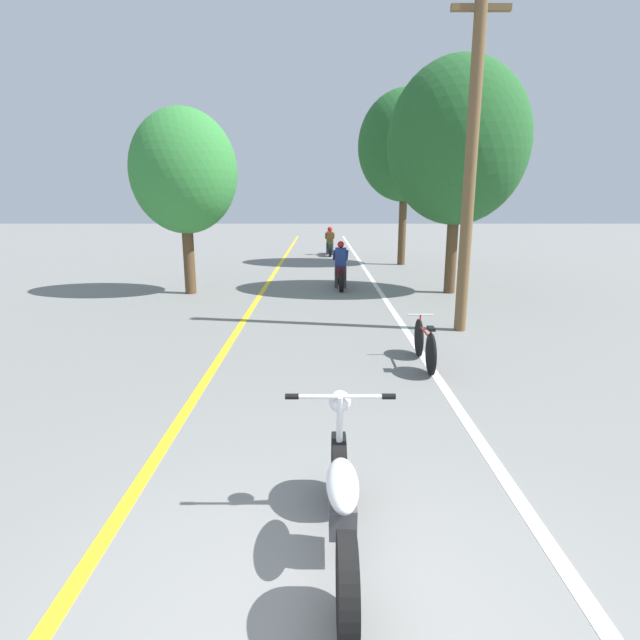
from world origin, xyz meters
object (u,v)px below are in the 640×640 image
(roadside_tree_right_near, at_px, (456,143))
(bicycle_parked, at_px, (423,344))
(roadside_tree_right_far, at_px, (403,146))
(motorcycle_rider_far, at_px, (328,244))
(utility_pole, at_px, (469,160))
(motorcycle_foreground, at_px, (340,504))
(motorcycle_rider_lead, at_px, (339,271))
(roadside_tree_left, at_px, (182,172))

(roadside_tree_right_near, distance_m, bicycle_parked, 8.04)
(roadside_tree_right_near, relative_size, bicycle_parked, 4.01)
(roadside_tree_right_far, distance_m, motorcycle_rider_far, 6.54)
(roadside_tree_right_near, bearing_deg, roadside_tree_right_far, 92.94)
(utility_pole, bearing_deg, roadside_tree_right_far, 87.24)
(motorcycle_rider_far, bearing_deg, roadside_tree_right_far, -52.85)
(motorcycle_foreground, bearing_deg, motorcycle_rider_lead, 87.76)
(motorcycle_foreground, xyz_separation_m, motorcycle_rider_far, (0.33, 22.02, 0.11))
(utility_pole, height_order, motorcycle_rider_far, utility_pole)
(utility_pole, bearing_deg, motorcycle_foreground, -112.06)
(motorcycle_foreground, height_order, motorcycle_rider_far, motorcycle_rider_far)
(roadside_tree_right_near, height_order, motorcycle_rider_lead, roadside_tree_right_near)
(motorcycle_foreground, bearing_deg, roadside_tree_right_far, 79.61)
(bicycle_parked, bearing_deg, motorcycle_foreground, -108.86)
(motorcycle_rider_far, bearing_deg, utility_pole, -80.86)
(roadside_tree_right_far, relative_size, motorcycle_rider_far, 3.27)
(motorcycle_rider_lead, bearing_deg, bicycle_parked, -81.89)
(motorcycle_foreground, xyz_separation_m, motorcycle_rider_lead, (0.47, 12.12, 0.11))
(motorcycle_rider_lead, distance_m, bicycle_parked, 7.65)
(motorcycle_rider_far, bearing_deg, roadside_tree_left, -111.64)
(roadside_tree_right_near, distance_m, motorcycle_foreground, 12.44)
(roadside_tree_right_near, bearing_deg, motorcycle_foreground, -108.01)
(roadside_tree_right_near, height_order, motorcycle_foreground, roadside_tree_right_near)
(roadside_tree_left, bearing_deg, motorcycle_rider_far, 68.36)
(bicycle_parked, bearing_deg, motorcycle_rider_far, 94.00)
(utility_pole, relative_size, motorcycle_foreground, 3.27)
(utility_pole, xyz_separation_m, roadside_tree_right_far, (0.54, 11.24, 1.40))
(roadside_tree_left, distance_m, motorcycle_rider_far, 12.02)
(motorcycle_rider_lead, bearing_deg, motorcycle_rider_far, 90.82)
(utility_pole, height_order, roadside_tree_left, utility_pole)
(roadside_tree_left, bearing_deg, roadside_tree_right_near, 0.73)
(roadside_tree_right_far, bearing_deg, roadside_tree_right_near, -87.06)
(roadside_tree_left, xyz_separation_m, bicycle_parked, (5.52, -6.63, -3.07))
(utility_pole, xyz_separation_m, roadside_tree_right_near, (0.89, 4.43, 0.79))
(utility_pole, xyz_separation_m, bicycle_parked, (-1.22, -2.29, -3.07))
(roadside_tree_right_near, distance_m, motorcycle_rider_far, 11.84)
(roadside_tree_left, relative_size, motorcycle_rider_far, 2.39)
(roadside_tree_right_near, xyz_separation_m, motorcycle_foreground, (-3.66, -11.27, -3.79))
(utility_pole, relative_size, motorcycle_rider_far, 3.08)
(roadside_tree_right_far, distance_m, roadside_tree_left, 10.13)
(motorcycle_rider_far, bearing_deg, roadside_tree_right_near, -72.77)
(roadside_tree_right_near, relative_size, motorcycle_rider_far, 3.00)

